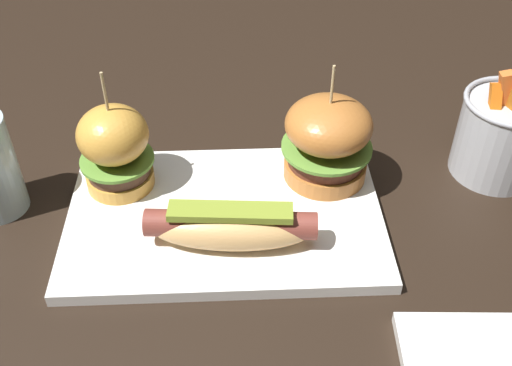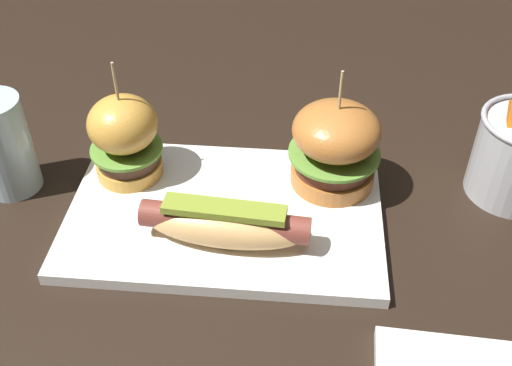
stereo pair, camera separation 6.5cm
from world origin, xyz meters
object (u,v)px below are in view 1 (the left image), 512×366
Objects in this scene: slider_left at (115,148)px; slider_right at (327,140)px; fries_bucket at (503,133)px; hot_dog at (231,226)px; platter_main at (225,216)px.

slider_right is (0.24, 0.01, -0.00)m from slider_left.
slider_right is 0.99× the size of fries_bucket.
fries_bucket is (0.32, 0.12, 0.02)m from hot_dog.
slider_right reaches higher than hot_dog.
fries_bucket is at bearing 4.60° from slider_right.
fries_bucket is at bearing 13.06° from platter_main.
platter_main is 0.06m from hot_dog.
hot_dog is 1.20× the size of fries_bucket.
slider_left reaches higher than platter_main.
platter_main is 0.34m from fries_bucket.
platter_main is 2.35× the size of slider_left.
slider_right is (0.11, 0.11, 0.03)m from hot_dog.
fries_bucket is (0.33, 0.08, 0.05)m from platter_main.
platter_main is at bearing -23.94° from slider_left.
platter_main is at bearing -166.94° from fries_bucket.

